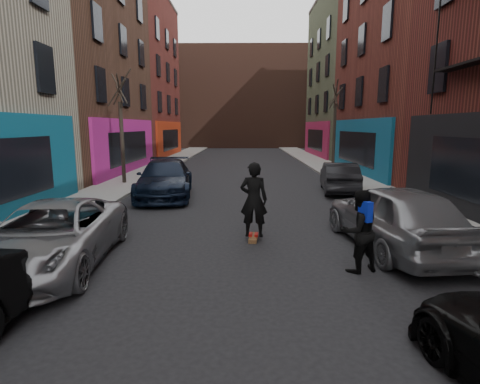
{
  "coord_description": "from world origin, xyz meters",
  "views": [
    {
      "loc": [
        0.14,
        -1.5,
        3.07
      ],
      "look_at": [
        0.05,
        6.82,
        1.6
      ],
      "focal_mm": 28.0,
      "sensor_mm": 36.0,
      "label": 1
    }
  ],
  "objects_px": {
    "parked_left_end": "(165,179)",
    "parked_right_end": "(339,177)",
    "tree_right_far": "(335,119)",
    "tree_left_far": "(121,120)",
    "parked_right_far": "(394,216)",
    "skateboard": "(253,238)",
    "skateboarder": "(254,200)",
    "pedestrian": "(359,231)",
    "parked_left_far": "(52,235)"
  },
  "relations": [
    {
      "from": "parked_right_far",
      "to": "parked_right_end",
      "type": "relative_size",
      "value": 1.17
    },
    {
      "from": "tree_right_far",
      "to": "skateboarder",
      "type": "bearing_deg",
      "value": -110.37
    },
    {
      "from": "skateboard",
      "to": "pedestrian",
      "type": "xyz_separation_m",
      "value": [
        2.16,
        -2.24,
        0.84
      ]
    },
    {
      "from": "skateboard",
      "to": "skateboarder",
      "type": "distance_m",
      "value": 1.07
    },
    {
      "from": "tree_left_far",
      "to": "pedestrian",
      "type": "relative_size",
      "value": 3.68
    },
    {
      "from": "tree_right_far",
      "to": "skateboard",
      "type": "height_order",
      "value": "tree_right_far"
    },
    {
      "from": "parked_left_end",
      "to": "parked_right_end",
      "type": "relative_size",
      "value": 1.3
    },
    {
      "from": "skateboarder",
      "to": "parked_right_far",
      "type": "bearing_deg",
      "value": 174.08
    },
    {
      "from": "parked_right_end",
      "to": "tree_left_far",
      "type": "bearing_deg",
      "value": -3.29
    },
    {
      "from": "parked_right_end",
      "to": "tree_right_far",
      "type": "bearing_deg",
      "value": -93.71
    },
    {
      "from": "tree_right_far",
      "to": "skateboard",
      "type": "distance_m",
      "value": 17.02
    },
    {
      "from": "parked_left_end",
      "to": "skateboarder",
      "type": "distance_m",
      "value": 7.28
    },
    {
      "from": "parked_left_far",
      "to": "parked_right_end",
      "type": "xyz_separation_m",
      "value": [
        8.69,
        9.56,
        -0.0
      ]
    },
    {
      "from": "skateboard",
      "to": "tree_left_far",
      "type": "bearing_deg",
      "value": 130.21
    },
    {
      "from": "tree_right_far",
      "to": "parked_right_far",
      "type": "xyz_separation_m",
      "value": [
        -2.29,
        -16.34,
        -2.69
      ]
    },
    {
      "from": "parked_left_far",
      "to": "skateboarder",
      "type": "distance_m",
      "value": 4.94
    },
    {
      "from": "pedestrian",
      "to": "tree_right_far",
      "type": "bearing_deg",
      "value": -122.26
    },
    {
      "from": "tree_left_far",
      "to": "skateboarder",
      "type": "height_order",
      "value": "tree_left_far"
    },
    {
      "from": "parked_left_end",
      "to": "parked_right_end",
      "type": "height_order",
      "value": "parked_left_end"
    },
    {
      "from": "parked_left_far",
      "to": "skateboard",
      "type": "height_order",
      "value": "parked_left_far"
    },
    {
      "from": "parked_right_end",
      "to": "parked_right_far",
      "type": "bearing_deg",
      "value": 92.77
    },
    {
      "from": "parked_right_end",
      "to": "skateboarder",
      "type": "relative_size",
      "value": 2.09
    },
    {
      "from": "skateboard",
      "to": "skateboarder",
      "type": "bearing_deg",
      "value": 0.0
    },
    {
      "from": "skateboarder",
      "to": "parked_left_end",
      "type": "bearing_deg",
      "value": -53.59
    },
    {
      "from": "skateboarder",
      "to": "tree_right_far",
      "type": "bearing_deg",
      "value": -104.62
    },
    {
      "from": "parked_left_far",
      "to": "skateboard",
      "type": "relative_size",
      "value": 6.34
    },
    {
      "from": "parked_left_end",
      "to": "skateboard",
      "type": "xyz_separation_m",
      "value": [
        3.71,
        -6.25,
        -0.75
      ]
    },
    {
      "from": "parked_left_far",
      "to": "skateboarder",
      "type": "bearing_deg",
      "value": 19.42
    },
    {
      "from": "skateboard",
      "to": "parked_right_far",
      "type": "bearing_deg",
      "value": -5.92
    },
    {
      "from": "pedestrian",
      "to": "parked_left_end",
      "type": "bearing_deg",
      "value": -76.1
    },
    {
      "from": "tree_right_far",
      "to": "pedestrian",
      "type": "xyz_separation_m",
      "value": [
        -3.64,
        -17.86,
        -2.64
      ]
    },
    {
      "from": "tree_right_far",
      "to": "parked_right_far",
      "type": "relative_size",
      "value": 1.37
    },
    {
      "from": "skateboarder",
      "to": "pedestrian",
      "type": "height_order",
      "value": "skateboarder"
    },
    {
      "from": "skateboard",
      "to": "pedestrian",
      "type": "height_order",
      "value": "pedestrian"
    },
    {
      "from": "pedestrian",
      "to": "tree_left_far",
      "type": "bearing_deg",
      "value": -74.28
    },
    {
      "from": "parked_left_end",
      "to": "parked_right_end",
      "type": "bearing_deg",
      "value": 2.89
    },
    {
      "from": "tree_left_far",
      "to": "skateboard",
      "type": "relative_size",
      "value": 8.12
    },
    {
      "from": "tree_right_far",
      "to": "parked_right_end",
      "type": "height_order",
      "value": "tree_right_far"
    },
    {
      "from": "skateboard",
      "to": "parked_left_far",
      "type": "bearing_deg",
      "value": -150.21
    },
    {
      "from": "tree_right_far",
      "to": "parked_left_end",
      "type": "xyz_separation_m",
      "value": [
        -9.51,
        -9.36,
        -2.73
      ]
    },
    {
      "from": "tree_left_far",
      "to": "parked_right_far",
      "type": "xyz_separation_m",
      "value": [
        10.11,
        -10.34,
        -2.54
      ]
    },
    {
      "from": "tree_left_far",
      "to": "parked_right_end",
      "type": "bearing_deg",
      "value": -10.81
    },
    {
      "from": "parked_left_end",
      "to": "pedestrian",
      "type": "height_order",
      "value": "pedestrian"
    },
    {
      "from": "parked_left_end",
      "to": "tree_right_far",
      "type": "bearing_deg",
      "value": 38.11
    },
    {
      "from": "skateboarder",
      "to": "skateboard",
      "type": "bearing_deg",
      "value": -0.0
    },
    {
      "from": "parked_left_end",
      "to": "pedestrian",
      "type": "xyz_separation_m",
      "value": [
        5.87,
        -8.49,
        0.09
      ]
    },
    {
      "from": "tree_left_far",
      "to": "parked_right_far",
      "type": "distance_m",
      "value": 14.69
    },
    {
      "from": "tree_left_far",
      "to": "skateboard",
      "type": "height_order",
      "value": "tree_left_far"
    },
    {
      "from": "parked_left_far",
      "to": "parked_left_end",
      "type": "distance_m",
      "value": 8.3
    },
    {
      "from": "skateboard",
      "to": "tree_right_far",
      "type": "bearing_deg",
      "value": 75.38
    }
  ]
}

